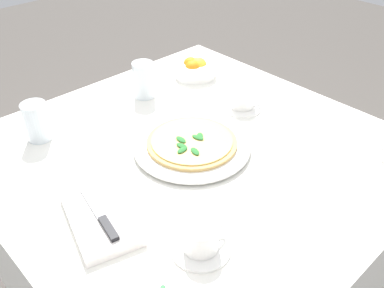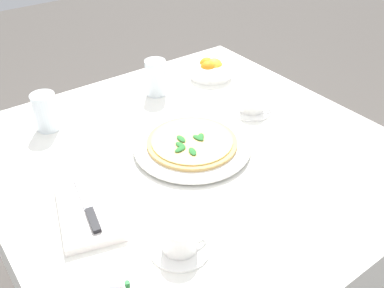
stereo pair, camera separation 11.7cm
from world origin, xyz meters
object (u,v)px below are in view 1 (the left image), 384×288
Objects in this scene: pizza at (191,142)px; dinner_knife at (100,214)px; pizza_plate at (191,147)px; coffee_cup_left_edge at (201,238)px; napkin_folded at (101,219)px; coffee_cup_right_edge at (242,100)px; citrus_bowl at (195,69)px; water_glass_near_right at (144,82)px; water_glass_far_right at (37,123)px.

pizza is 1.28× the size of dinner_knife.
pizza reaches higher than pizza_plate.
coffee_cup_left_edge reaches higher than napkin_folded.
pizza_plate is at bearing 101.18° from coffee_cup_right_edge.
pizza is 0.46m from citrus_bowl.
dinner_knife is at bearing 27.85° from coffee_cup_left_edge.
coffee_cup_right_edge is at bearing -67.56° from dinner_knife.
water_glass_near_right is at bearing -36.16° from dinner_knife.
napkin_folded is 0.77m from citrus_bowl.
pizza_plate is 0.46m from citrus_bowl.
water_glass_near_right reaches higher than pizza_plate.
dinner_knife is at bearing 100.64° from pizza.
pizza reaches higher than napkin_folded.
coffee_cup_right_edge is 0.87× the size of citrus_bowl.
pizza is at bearing -62.84° from napkin_folded.
water_glass_near_right is at bearing 88.97° from citrus_bowl.
coffee_cup_left_edge is 1.02× the size of coffee_cup_right_edge.
pizza is 1.66× the size of citrus_bowl.
coffee_cup_left_edge is (-0.27, 0.22, 0.02)m from pizza_plate.
water_glass_far_right reaches higher than coffee_cup_left_edge.
pizza_plate is 2.43× the size of coffee_cup_left_edge.
pizza_plate is at bearing -62.79° from napkin_folded.
napkin_folded is at bearing 28.29° from coffee_cup_left_edge.
water_glass_near_right is 0.37m from water_glass_far_right.
coffee_cup_right_edge is 0.67× the size of dinner_knife.
dinner_knife is (-0.12, 0.61, -0.00)m from coffee_cup_right_edge.
coffee_cup_left_edge is 0.60m from coffee_cup_right_edge.
coffee_cup_left_edge is 0.24m from dinner_knife.
pizza_plate is 0.34m from napkin_folded.
citrus_bowl is at bearing -91.03° from water_glass_near_right.
pizza is at bearing -39.58° from coffee_cup_left_edge.
coffee_cup_right_edge is 1.09× the size of water_glass_near_right.
water_glass_far_right is at bearing 88.81° from citrus_bowl.
pizza_plate is 0.34m from water_glass_near_right.
coffee_cup_right_edge is 0.53× the size of napkin_folded.
dinner_knife is (-0.39, 0.43, -0.03)m from water_glass_near_right.
coffee_cup_left_edge is at bearing -175.16° from water_glass_far_right.
dinner_knife is (0.00, -0.00, 0.01)m from napkin_folded.
pizza is at bearing 163.59° from water_glass_near_right.
water_glass_far_right is at bearing 7.76° from napkin_folded.
napkin_folded is at bearing 101.13° from pizza_plate.
pizza_plate is 2.48× the size of coffee_cup_right_edge.
water_glass_far_right is (0.28, 0.55, 0.02)m from coffee_cup_right_edge.
water_glass_far_right is at bearing 88.71° from water_glass_near_right.
pizza is at bearing -140.82° from water_glass_far_right.
coffee_cup_left_edge is at bearing -135.63° from napkin_folded.
pizza is 0.35m from coffee_cup_left_edge.
coffee_cup_right_edge reaches higher than napkin_folded.
citrus_bowl is at bearing -44.97° from pizza_plate.
coffee_cup_left_edge is 0.81m from citrus_bowl.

